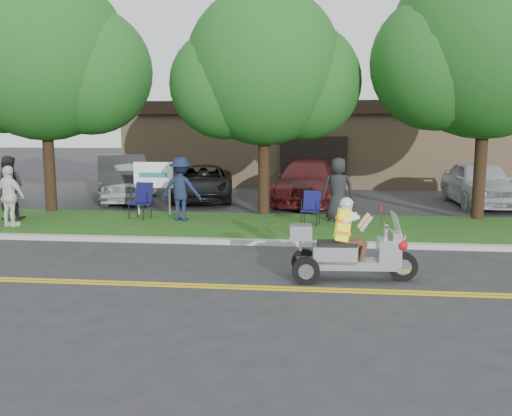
# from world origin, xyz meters

# --- Properties ---
(ground) EXTENTS (120.00, 120.00, 0.00)m
(ground) POSITION_xyz_m (0.00, 0.00, 0.00)
(ground) COLOR #28282B
(ground) RESTS_ON ground
(centerline_near) EXTENTS (60.00, 0.10, 0.01)m
(centerline_near) POSITION_xyz_m (0.00, -0.58, 0.01)
(centerline_near) COLOR gold
(centerline_near) RESTS_ON ground
(centerline_far) EXTENTS (60.00, 0.10, 0.01)m
(centerline_far) POSITION_xyz_m (0.00, -0.42, 0.01)
(centerline_far) COLOR gold
(centerline_far) RESTS_ON ground
(curb) EXTENTS (60.00, 0.25, 0.12)m
(curb) POSITION_xyz_m (0.00, 3.05, 0.06)
(curb) COLOR #A8A89E
(curb) RESTS_ON ground
(grass_verge) EXTENTS (60.00, 4.00, 0.10)m
(grass_verge) POSITION_xyz_m (0.00, 5.20, 0.06)
(grass_verge) COLOR #144311
(grass_verge) RESTS_ON ground
(commercial_building) EXTENTS (18.00, 8.20, 4.00)m
(commercial_building) POSITION_xyz_m (2.00, 18.98, 2.01)
(commercial_building) COLOR #9E7F5B
(commercial_building) RESTS_ON ground
(tree_left) EXTENTS (6.62, 5.40, 7.78)m
(tree_left) POSITION_xyz_m (-6.44, 7.03, 4.85)
(tree_left) COLOR #332114
(tree_left) RESTS_ON ground
(tree_mid) EXTENTS (5.88, 4.80, 7.05)m
(tree_mid) POSITION_xyz_m (0.55, 7.23, 4.43)
(tree_mid) COLOR #332114
(tree_mid) RESTS_ON ground
(tree_right) EXTENTS (6.86, 5.60, 8.07)m
(tree_right) POSITION_xyz_m (7.06, 7.03, 5.03)
(tree_right) COLOR #332114
(tree_right) RESTS_ON ground
(business_sign) EXTENTS (1.25, 0.06, 1.75)m
(business_sign) POSITION_xyz_m (-2.90, 6.60, 1.26)
(business_sign) COLOR silver
(business_sign) RESTS_ON ground
(trike_scooter) EXTENTS (2.39, 0.82, 1.56)m
(trike_scooter) POSITION_xyz_m (2.74, 0.20, 0.55)
(trike_scooter) COLOR black
(trike_scooter) RESTS_ON ground
(lawn_chair_a) EXTENTS (0.58, 0.60, 0.94)m
(lawn_chair_a) POSITION_xyz_m (2.02, 5.43, 0.63)
(lawn_chair_a) COLOR black
(lawn_chair_a) RESTS_ON grass_verge
(lawn_chair_b) EXTENTS (0.68, 0.70, 1.07)m
(lawn_chair_b) POSITION_xyz_m (-3.06, 5.91, 0.71)
(lawn_chair_b) COLOR black
(lawn_chair_b) RESTS_ON grass_verge
(spectator_adult_mid) EXTENTS (1.01, 0.83, 1.88)m
(spectator_adult_mid) POSITION_xyz_m (-6.91, 5.25, 1.05)
(spectator_adult_mid) COLOR black
(spectator_adult_mid) RESTS_ON grass_verge
(spectator_adult_right) EXTENTS (1.06, 0.65, 1.69)m
(spectator_adult_right) POSITION_xyz_m (-6.22, 4.13, 0.95)
(spectator_adult_right) COLOR white
(spectator_adult_right) RESTS_ON grass_verge
(spectator_chair_a) EXTENTS (1.28, 0.84, 1.86)m
(spectator_chair_a) POSITION_xyz_m (-1.79, 5.68, 1.03)
(spectator_chair_a) COLOR #151F3A
(spectator_chair_a) RESTS_ON grass_verge
(spectator_chair_b) EXTENTS (0.96, 0.67, 1.86)m
(spectator_chair_b) POSITION_xyz_m (2.78, 6.10, 1.03)
(spectator_chair_b) COLOR black
(spectator_chair_b) RESTS_ON grass_verge
(parked_car_far_left) EXTENTS (2.90, 4.95, 1.58)m
(parked_car_far_left) POSITION_xyz_m (-5.00, 10.38, 0.79)
(parked_car_far_left) COLOR silver
(parked_car_far_left) RESTS_ON ground
(parked_car_left) EXTENTS (3.67, 5.54, 1.73)m
(parked_car_left) POSITION_xyz_m (-5.46, 10.79, 0.86)
(parked_car_left) COLOR #28282A
(parked_car_left) RESTS_ON ground
(parked_car_mid) EXTENTS (2.94, 5.13, 1.35)m
(parked_car_mid) POSITION_xyz_m (-2.21, 10.72, 0.67)
(parked_car_mid) COLOR black
(parked_car_mid) RESTS_ON ground
(parked_car_right) EXTENTS (2.63, 5.55, 1.56)m
(parked_car_right) POSITION_xyz_m (1.81, 10.55, 0.78)
(parked_car_right) COLOR #4A1111
(parked_car_right) RESTS_ON ground
(parked_car_far_right) EXTENTS (1.96, 4.80, 1.63)m
(parked_car_far_right) POSITION_xyz_m (8.00, 10.43, 0.82)
(parked_car_far_right) COLOR #A8AAB0
(parked_car_far_right) RESTS_ON ground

